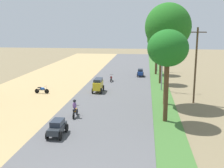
{
  "coord_description": "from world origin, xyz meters",
  "views": [
    {
      "loc": [
        3.74,
        -10.9,
        8.19
      ],
      "look_at": [
        0.01,
        19.87,
        1.69
      ],
      "focal_mm": 44.92,
      "sensor_mm": 36.0,
      "label": 1
    }
  ],
  "objects": [
    {
      "name": "motorbike_ahead_second",
      "position": [
        -1.27,
        29.39,
        0.57
      ],
      "size": [
        0.54,
        1.8,
        0.94
      ],
      "color": "black",
      "rests_on": "road_strip"
    },
    {
      "name": "utility_pole_near",
      "position": [
        8.95,
        19.1,
        4.19
      ],
      "size": [
        1.8,
        0.2,
        8.01
      ],
      "color": "brown",
      "rests_on": "ground"
    },
    {
      "name": "motorbike_foreground_rider",
      "position": [
        -2.48,
        12.68,
        0.86
      ],
      "size": [
        0.54,
        1.8,
        1.66
      ],
      "color": "black",
      "rests_on": "road_strip"
    },
    {
      "name": "median_tree_fourth",
      "position": [
        5.48,
        36.73,
        5.78
      ],
      "size": [
        3.23,
        3.23,
        7.28
      ],
      "color": "#4C351E",
      "rests_on": "median_strip"
    },
    {
      "name": "car_hatchback_blue",
      "position": [
        2.91,
        34.03,
        0.75
      ],
      "size": [
        1.04,
        2.0,
        1.23
      ],
      "color": "navy",
      "rests_on": "road_strip"
    },
    {
      "name": "streetlamp_near",
      "position": [
        5.8,
        24.64,
        4.64
      ],
      "size": [
        3.16,
        0.2,
        7.96
      ],
      "color": "gray",
      "rests_on": "median_strip"
    },
    {
      "name": "car_van_yellow",
      "position": [
        -2.05,
        22.53,
        1.02
      ],
      "size": [
        1.19,
        2.41,
        1.67
      ],
      "color": "gold",
      "rests_on": "road_strip"
    },
    {
      "name": "streetlamp_mid",
      "position": [
        5.8,
        40.2,
        4.41
      ],
      "size": [
        3.16,
        0.2,
        7.52
      ],
      "color": "gray",
      "rests_on": "median_strip"
    },
    {
      "name": "median_tree_nearest",
      "position": [
        5.52,
        12.64,
        6.28
      ],
      "size": [
        3.4,
        3.4,
        7.83
      ],
      "color": "#4C351E",
      "rests_on": "median_strip"
    },
    {
      "name": "parked_motorbike_third",
      "position": [
        -8.72,
        21.0,
        0.55
      ],
      "size": [
        1.8,
        0.54,
        0.94
      ],
      "color": "black",
      "rests_on": "dirt_shoulder"
    },
    {
      "name": "median_tree_third",
      "position": [
        5.83,
        28.99,
        5.3
      ],
      "size": [
        2.99,
        2.99,
        6.77
      ],
      "color": "#4C351E",
      "rests_on": "median_strip"
    },
    {
      "name": "car_sedan_charcoal",
      "position": [
        -2.72,
        8.27,
        0.74
      ],
      "size": [
        1.1,
        2.26,
        1.19
      ],
      "color": "#282D33",
      "rests_on": "road_strip"
    },
    {
      "name": "median_tree_second",
      "position": [
        5.86,
        18.13,
        7.99
      ],
      "size": [
        4.61,
        4.61,
        10.36
      ],
      "color": "#4C351E",
      "rests_on": "median_strip"
    }
  ]
}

